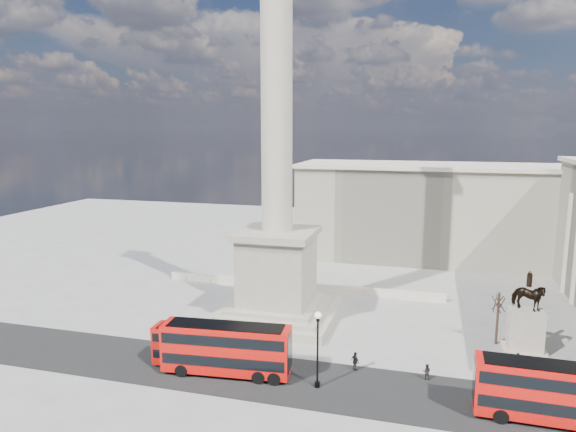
% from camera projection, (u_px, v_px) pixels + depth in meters
% --- Properties ---
extents(ground, '(180.00, 180.00, 0.00)m').
position_uv_depth(ground, '(265.00, 332.00, 57.88)').
color(ground, '#9A9992').
rests_on(ground, ground).
extents(asphalt_road, '(120.00, 9.00, 0.01)m').
position_uv_depth(asphalt_road, '(283.00, 379.00, 47.07)').
color(asphalt_road, '#252525').
rests_on(asphalt_road, ground).
extents(nelsons_column, '(14.00, 14.00, 49.85)m').
position_uv_depth(nelsons_column, '(277.00, 213.00, 60.44)').
color(nelsons_column, '#A99F8C').
rests_on(nelsons_column, ground).
extents(balustrade_wall, '(40.00, 0.60, 1.10)m').
position_uv_depth(balustrade_wall, '(300.00, 286.00, 72.98)').
color(balustrade_wall, beige).
rests_on(balustrade_wall, ground).
extents(building_northeast, '(51.00, 17.00, 16.60)m').
position_uv_depth(building_northeast, '(445.00, 212.00, 89.17)').
color(building_northeast, beige).
rests_on(building_northeast, ground).
extents(red_bus_a, '(10.07, 2.84, 4.04)m').
position_uv_depth(red_bus_a, '(205.00, 347.00, 48.98)').
color(red_bus_a, red).
rests_on(red_bus_a, ground).
extents(red_bus_b, '(12.20, 3.82, 4.87)m').
position_uv_depth(red_bus_b, '(227.00, 349.00, 47.61)').
color(red_bus_b, red).
rests_on(red_bus_b, ground).
extents(red_bus_c, '(11.90, 2.96, 4.81)m').
position_uv_depth(red_bus_c, '(556.00, 393.00, 39.68)').
color(red_bus_c, red).
rests_on(red_bus_c, ground).
extents(victorian_lamp, '(0.60, 0.60, 7.04)m').
position_uv_depth(victorian_lamp, '(318.00, 343.00, 44.93)').
color(victorian_lamp, black).
rests_on(victorian_lamp, ground).
extents(equestrian_statue, '(4.19, 3.14, 8.67)m').
position_uv_depth(equestrian_statue, '(526.00, 325.00, 52.04)').
color(equestrian_statue, beige).
rests_on(equestrian_statue, ground).
extents(bare_tree_mid, '(1.58, 1.58, 6.00)m').
position_uv_depth(bare_tree_mid, '(499.00, 302.00, 53.98)').
color(bare_tree_mid, '#332319').
rests_on(bare_tree_mid, ground).
extents(pedestrian_walking, '(0.70, 0.49, 1.81)m').
position_uv_depth(pedestrian_walking, '(518.00, 362.00, 48.49)').
color(pedestrian_walking, black).
rests_on(pedestrian_walking, ground).
extents(pedestrian_standing, '(0.74, 0.58, 1.52)m').
position_uv_depth(pedestrian_standing, '(427.00, 372.00, 46.91)').
color(pedestrian_standing, black).
rests_on(pedestrian_standing, ground).
extents(pedestrian_crossing, '(1.11, 1.08, 1.87)m').
position_uv_depth(pedestrian_crossing, '(355.00, 361.00, 48.61)').
color(pedestrian_crossing, black).
rests_on(pedestrian_crossing, ground).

